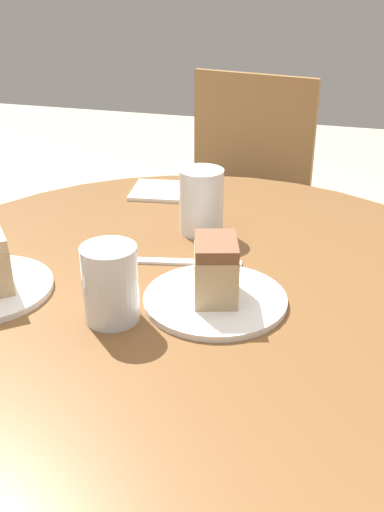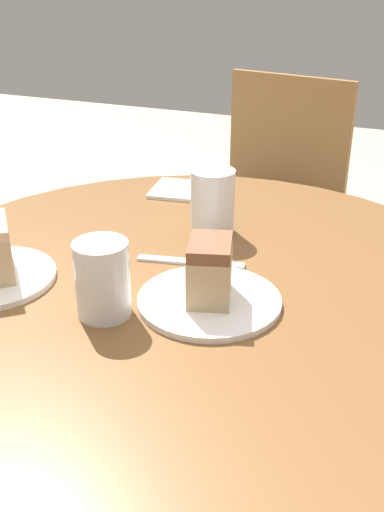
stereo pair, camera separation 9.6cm
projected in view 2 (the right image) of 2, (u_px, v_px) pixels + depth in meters
table at (192, 372)px, 1.06m from camera, size 1.05×1.05×0.70m
chair at (263, 219)px, 1.84m from camera, size 0.50×0.52×0.87m
plate_near at (209, 300)px, 0.90m from camera, size 0.22×0.22×0.01m
cake_slice_near at (210, 270)px, 0.88m from camera, size 0.09×0.10×0.09m
glass_lemonade at (103, 283)px, 0.86m from camera, size 0.08×0.08×0.11m
glass_water at (212, 205)px, 1.12m from camera, size 0.08×0.08×0.12m
napkin_stack at (181, 190)px, 1.35m from camera, size 0.14×0.14×0.01m
fork at (191, 262)px, 1.03m from camera, size 0.19×0.06×0.00m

